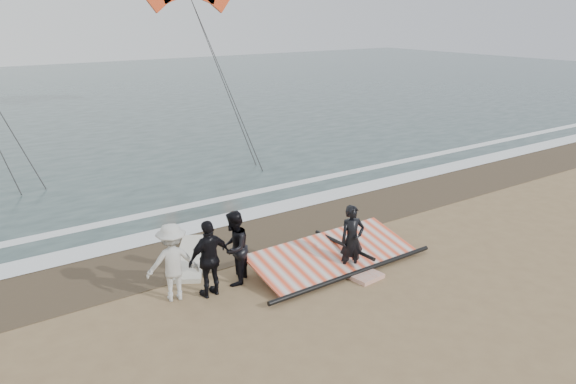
# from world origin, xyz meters

# --- Properties ---
(ground) EXTENTS (120.00, 120.00, 0.00)m
(ground) POSITION_xyz_m (0.00, 0.00, 0.00)
(ground) COLOR #8C704C
(ground) RESTS_ON ground
(sea) EXTENTS (120.00, 54.00, 0.02)m
(sea) POSITION_xyz_m (0.00, 33.00, 0.01)
(sea) COLOR #233838
(sea) RESTS_ON ground
(wet_sand) EXTENTS (120.00, 2.80, 0.01)m
(wet_sand) POSITION_xyz_m (0.00, 4.50, 0.01)
(wet_sand) COLOR #4C3D2B
(wet_sand) RESTS_ON ground
(foam_near) EXTENTS (120.00, 0.90, 0.01)m
(foam_near) POSITION_xyz_m (0.00, 5.90, 0.03)
(foam_near) COLOR white
(foam_near) RESTS_ON sea
(foam_far) EXTENTS (120.00, 0.45, 0.01)m
(foam_far) POSITION_xyz_m (0.00, 7.60, 0.03)
(foam_far) COLOR white
(foam_far) RESTS_ON sea
(man_main) EXTENTS (0.66, 0.51, 1.62)m
(man_main) POSITION_xyz_m (0.71, 1.28, 0.81)
(man_main) COLOR black
(man_main) RESTS_ON ground
(board_white) EXTENTS (0.89, 2.48, 0.10)m
(board_white) POSITION_xyz_m (0.70, 1.78, 0.05)
(board_white) COLOR silver
(board_white) RESTS_ON ground
(board_cream) EXTENTS (1.97, 2.57, 0.11)m
(board_cream) POSITION_xyz_m (-2.00, 4.05, 0.05)
(board_cream) COLOR beige
(board_cream) RESTS_ON ground
(trio_cluster) EXTENTS (2.51, 1.05, 1.69)m
(trio_cluster) POSITION_xyz_m (-2.51, 2.36, 0.84)
(trio_cluster) COLOR black
(trio_cluster) RESTS_ON ground
(sail_rig) EXTENTS (4.78, 2.06, 0.52)m
(sail_rig) POSITION_xyz_m (0.55, 1.93, 0.20)
(sail_rig) COLOR black
(sail_rig) RESTS_ON ground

